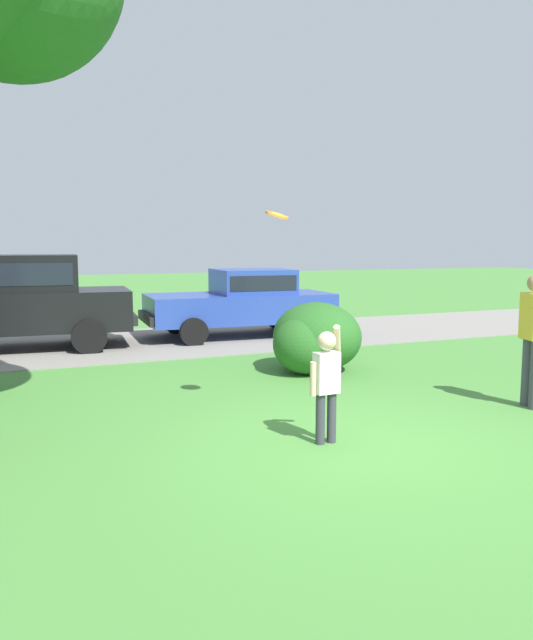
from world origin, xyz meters
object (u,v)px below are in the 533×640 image
parked_suv (14,297)px  child_thrower (326,378)px  parked_sedan (243,300)px  frisbee (277,215)px  adult_onlooker (533,333)px

parked_suv → child_thrower: 8.20m
parked_sedan → frisbee: bearing=-107.3°
parked_sedan → adult_onlooker: size_ratio=2.58×
child_thrower → parked_suv: bearing=111.4°
parked_suv → adult_onlooker: size_ratio=2.77×
frisbee → child_thrower: bearing=-83.9°
child_thrower → frisbee: 2.05m
parked_suv → child_thrower: size_ratio=3.75×
frisbee → adult_onlooker: size_ratio=0.17×
frisbee → adult_onlooker: bearing=-13.6°
parked_sedan → adult_onlooker: 7.43m
parked_suv → parked_sedan: bearing=-0.5°
adult_onlooker → child_thrower: bearing=-175.3°
child_thrower → frisbee: (-0.11, 1.05, 1.75)m
parked_sedan → parked_suv: parked_suv is taller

